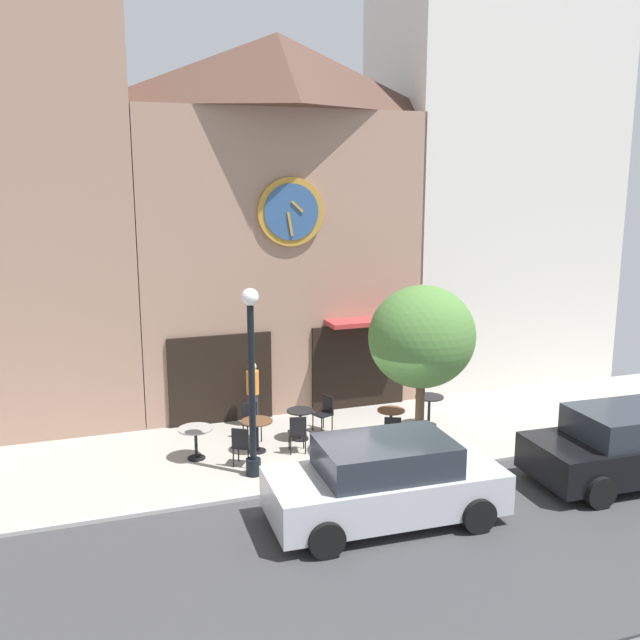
{
  "coord_description": "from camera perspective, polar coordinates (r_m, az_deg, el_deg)",
  "views": [
    {
      "loc": [
        -5.22,
        -12.5,
        6.23
      ],
      "look_at": [
        -0.07,
        2.3,
        3.0
      ],
      "focal_mm": 39.27,
      "sensor_mm": 36.0,
      "label": 1
    }
  ],
  "objects": [
    {
      "name": "street_lamp",
      "position": [
        14.58,
        -5.58,
        -5.1
      ],
      "size": [
        0.36,
        0.36,
        4.02
      ],
      "color": "black",
      "rests_on": "ground_plane"
    },
    {
      "name": "parked_car_black",
      "position": [
        16.06,
        23.95,
        -9.3
      ],
      "size": [
        4.36,
        2.15,
        1.55
      ],
      "color": "black",
      "rests_on": "ground_plane"
    },
    {
      "name": "cafe_table_leftmost",
      "position": [
        16.95,
        -1.62,
        -8.11
      ],
      "size": [
        0.65,
        0.65,
        0.74
      ],
      "color": "black",
      "rests_on": "ground_plane"
    },
    {
      "name": "pedestrian_orange",
      "position": [
        17.79,
        -5.5,
        -5.97
      ],
      "size": [
        0.45,
        0.45,
        1.67
      ],
      "color": "#2D2D38",
      "rests_on": "ground_plane"
    },
    {
      "name": "cafe_chair_right_end",
      "position": [
        15.52,
        -6.39,
        -9.97
      ],
      "size": [
        0.55,
        0.55,
        0.9
      ],
      "color": "black",
      "rests_on": "ground_plane"
    },
    {
      "name": "cafe_chair_left_end",
      "position": [
        16.19,
        5.93,
        -9.03
      ],
      "size": [
        0.53,
        0.53,
        0.9
      ],
      "color": "black",
      "rests_on": "ground_plane"
    },
    {
      "name": "neighbor_building_right",
      "position": [
        22.84,
        13.7,
        12.31
      ],
      "size": [
        6.83,
        4.32,
        13.24
      ],
      "color": "silver",
      "rests_on": "ground_plane"
    },
    {
      "name": "parked_car_silver",
      "position": [
        13.15,
        5.34,
        -12.98
      ],
      "size": [
        4.36,
        2.14,
        1.55
      ],
      "color": "#B7BABF",
      "rests_on": "ground_plane"
    },
    {
      "name": "street_tree",
      "position": [
        15.24,
        8.31,
        -1.4
      ],
      "size": [
        2.36,
        2.12,
        3.95
      ],
      "color": "brown",
      "rests_on": "ground_plane"
    },
    {
      "name": "cafe_table_center_right",
      "position": [
        16.28,
        -5.15,
        -8.86
      ],
      "size": [
        0.73,
        0.73,
        0.75
      ],
      "color": "black",
      "rests_on": "ground_plane"
    },
    {
      "name": "cafe_chair_under_awning",
      "position": [
        16.13,
        -1.84,
        -9.05
      ],
      "size": [
        0.47,
        0.47,
        0.9
      ],
      "color": "black",
      "rests_on": "ground_plane"
    },
    {
      "name": "cafe_table_near_door",
      "position": [
        18.04,
        8.89,
        -6.83
      ],
      "size": [
        0.73,
        0.73,
        0.77
      ],
      "color": "black",
      "rests_on": "ground_plane"
    },
    {
      "name": "ground_plane",
      "position": [
        14.42,
        4.17,
        -14.09
      ],
      "size": [
        26.53,
        10.41,
        0.13
      ],
      "color": "#9E998E"
    },
    {
      "name": "clock_building",
      "position": [
        18.84,
        -3.32,
        8.06
      ],
      "size": [
        7.59,
        3.23,
        9.8
      ],
      "color": "#9E7A66",
      "rests_on": "ground_plane"
    },
    {
      "name": "cafe_table_center",
      "position": [
        17.0,
        5.8,
        -8.06
      ],
      "size": [
        0.66,
        0.66,
        0.75
      ],
      "color": "black",
      "rests_on": "ground_plane"
    },
    {
      "name": "cafe_chair_corner",
      "position": [
        17.02,
        -5.65,
        -7.98
      ],
      "size": [
        0.43,
        0.43,
        0.9
      ],
      "color": "black",
      "rests_on": "ground_plane"
    },
    {
      "name": "cafe_chair_near_tree",
      "position": [
        17.48,
        0.42,
        -7.38
      ],
      "size": [
        0.52,
        0.52,
        0.9
      ],
      "color": "black",
      "rests_on": "ground_plane"
    },
    {
      "name": "cafe_table_near_curb",
      "position": [
        16.07,
        -10.09,
        -9.29
      ],
      "size": [
        0.79,
        0.79,
        0.72
      ],
      "color": "black",
      "rests_on": "ground_plane"
    }
  ]
}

